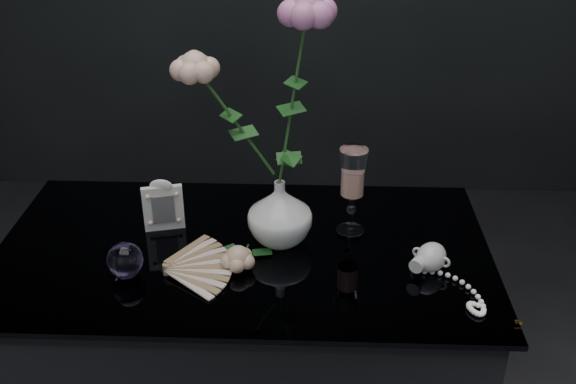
# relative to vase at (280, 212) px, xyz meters

# --- Properties ---
(table) EXTENTS (1.05, 0.58, 0.76)m
(table) POSITION_rel_vase_xyz_m (-0.08, -0.03, -0.45)
(table) COLOR black
(table) RESTS_ON ground
(vase) EXTENTS (0.18, 0.18, 0.14)m
(vase) POSITION_rel_vase_xyz_m (0.00, 0.00, 0.00)
(vase) COLOR white
(vase) RESTS_ON table
(wine_glass) EXTENTS (0.07, 0.07, 0.20)m
(wine_glass) POSITION_rel_vase_xyz_m (0.15, 0.05, 0.03)
(wine_glass) COLOR white
(wine_glass) RESTS_ON table
(picture_frame) EXTENTS (0.11, 0.09, 0.12)m
(picture_frame) POSITION_rel_vase_xyz_m (-0.26, 0.04, -0.01)
(picture_frame) COLOR white
(picture_frame) RESTS_ON table
(paperweight) EXTENTS (0.09, 0.09, 0.07)m
(paperweight) POSITION_rel_vase_xyz_m (-0.30, -0.14, -0.04)
(paperweight) COLOR #977CCB
(paperweight) RESTS_ON table
(paper_fan) EXTENTS (0.30, 0.26, 0.03)m
(paper_fan) POSITION_rel_vase_xyz_m (-0.22, -0.13, -0.06)
(paper_fan) COLOR beige
(paper_fan) RESTS_ON table
(loose_rose) EXTENTS (0.16, 0.18, 0.05)m
(loose_rose) POSITION_rel_vase_xyz_m (-0.08, -0.11, -0.05)
(loose_rose) COLOR #D9AF8C
(loose_rose) RESTS_ON table
(pearl_jar) EXTENTS (0.28, 0.29, 0.06)m
(pearl_jar) POSITION_rel_vase_xyz_m (0.31, -0.09, -0.04)
(pearl_jar) COLOR silver
(pearl_jar) RESTS_ON table
(roses) EXTENTS (0.29, 0.13, 0.44)m
(roses) POSITION_rel_vase_xyz_m (-0.03, -0.00, 0.27)
(roses) COLOR #E4B295
(roses) RESTS_ON vase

